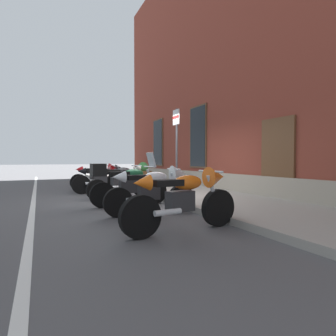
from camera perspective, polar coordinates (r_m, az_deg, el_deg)
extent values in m
plane|color=#4C4C4F|center=(8.04, -3.00, -6.60)|extent=(140.00, 140.00, 0.00)
cube|color=gray|center=(8.67, 5.66, -5.56)|extent=(26.28, 2.82, 0.13)
cube|color=silver|center=(7.44, -26.62, -7.42)|extent=(26.28, 0.12, 0.01)
cube|color=brown|center=(12.60, 26.43, 20.99)|extent=(20.28, 6.91, 10.72)
cube|color=gray|center=(9.42, 12.81, -3.28)|extent=(20.28, 0.10, 0.70)
cube|color=#513823|center=(14.68, -2.08, 5.36)|extent=(1.22, 0.06, 2.52)
cube|color=black|center=(14.67, -2.19, 5.36)|extent=(1.10, 0.03, 2.40)
cube|color=#513823|center=(11.09, 6.38, 6.54)|extent=(1.22, 0.06, 2.52)
cube|color=black|center=(11.08, 6.25, 6.55)|extent=(1.10, 0.03, 2.40)
cube|color=brown|center=(7.90, 22.09, 1.50)|extent=(1.10, 0.08, 2.30)
cylinder|color=black|center=(11.34, -11.23, -2.62)|extent=(0.23, 0.64, 0.63)
cylinder|color=black|center=(10.82, -18.33, -2.87)|extent=(0.23, 0.64, 0.63)
cylinder|color=silver|center=(11.28, -11.70, -1.34)|extent=(0.12, 0.32, 0.64)
cube|color=#28282B|center=(11.03, -14.95, -1.82)|extent=(0.29, 0.47, 0.32)
ellipsoid|color=red|center=(11.07, -14.23, -0.36)|extent=(0.35, 0.56, 0.24)
cube|color=black|center=(10.93, -16.09, -0.34)|extent=(0.30, 0.51, 0.10)
cylinder|color=silver|center=(11.24, -12.09, 0.56)|extent=(0.62, 0.14, 0.04)
cylinder|color=silver|center=(10.82, -16.21, -2.59)|extent=(0.17, 0.46, 0.09)
cone|color=red|center=(11.29, -11.48, 0.06)|extent=(0.41, 0.40, 0.36)
cone|color=red|center=(10.80, -18.26, -0.28)|extent=(0.28, 0.30, 0.24)
cylinder|color=black|center=(9.92, -9.79, -3.20)|extent=(0.13, 0.64, 0.64)
cylinder|color=black|center=(9.67, -17.83, -3.38)|extent=(0.13, 0.64, 0.64)
cylinder|color=silver|center=(9.88, -10.36, -1.82)|extent=(0.08, 0.30, 0.61)
cube|color=#28282B|center=(9.75, -14.05, -2.25)|extent=(0.23, 0.44, 0.32)
ellipsoid|color=black|center=(9.76, -13.20, -0.77)|extent=(0.27, 0.53, 0.24)
cube|color=black|center=(9.70, -15.40, -0.74)|extent=(0.23, 0.48, 0.10)
cylinder|color=silver|center=(9.85, -10.82, 0.26)|extent=(0.62, 0.05, 0.04)
cylinder|color=silver|center=(9.59, -15.69, -3.10)|extent=(0.10, 0.45, 0.09)
cone|color=black|center=(9.88, -10.08, -0.31)|extent=(0.37, 0.35, 0.36)
cone|color=black|center=(9.64, -17.74, -0.65)|extent=(0.25, 0.27, 0.24)
cylinder|color=black|center=(8.74, -5.66, -3.95)|extent=(0.23, 0.61, 0.60)
cylinder|color=black|center=(8.10, -14.82, -4.45)|extent=(0.23, 0.61, 0.60)
cylinder|color=silver|center=(8.67, -6.24, -2.14)|extent=(0.13, 0.34, 0.69)
cube|color=#28282B|center=(8.35, -10.38, -2.99)|extent=(0.30, 0.47, 0.32)
ellipsoid|color=black|center=(8.40, -9.47, -0.70)|extent=(0.35, 0.56, 0.24)
cube|color=black|center=(8.24, -11.83, -0.69)|extent=(0.30, 0.51, 0.10)
cylinder|color=silver|center=(8.61, -6.71, 0.51)|extent=(0.62, 0.15, 0.04)
cylinder|color=silver|center=(8.13, -11.91, -4.05)|extent=(0.17, 0.46, 0.09)
sphere|color=silver|center=(8.66, -6.25, 0.05)|extent=(0.18, 0.18, 0.18)
cylinder|color=black|center=(7.22, -2.70, -5.05)|extent=(0.14, 0.63, 0.62)
cylinder|color=black|center=(6.75, -13.64, -5.56)|extent=(0.14, 0.63, 0.62)
cylinder|color=silver|center=(7.15, -3.42, -2.90)|extent=(0.08, 0.33, 0.68)
cube|color=#28282B|center=(6.92, -8.38, -3.86)|extent=(0.24, 0.45, 0.32)
ellipsoid|color=#195633|center=(6.95, -7.22, -1.18)|extent=(0.28, 0.53, 0.24)
cube|color=black|center=(6.82, -10.21, -1.17)|extent=(0.24, 0.49, 0.10)
cylinder|color=silver|center=(7.10, -4.02, 0.26)|extent=(0.62, 0.06, 0.04)
cylinder|color=silver|center=(6.72, -10.45, -5.14)|extent=(0.11, 0.45, 0.09)
cube|color=#B2BCC6|center=(7.12, -3.58, 1.71)|extent=(0.36, 0.16, 0.40)
cube|color=black|center=(6.68, -14.51, -0.39)|extent=(0.37, 0.33, 0.30)
cylinder|color=black|center=(6.09, 2.73, -6.40)|extent=(0.13, 0.61, 0.60)
cylinder|color=black|center=(5.59, -10.48, -7.15)|extent=(0.13, 0.61, 0.60)
cylinder|color=silver|center=(6.01, 1.89, -3.93)|extent=(0.08, 0.32, 0.66)
cube|color=#28282B|center=(5.76, -4.05, -5.06)|extent=(0.23, 0.44, 0.32)
ellipsoid|color=silver|center=(5.79, -2.67, -1.99)|extent=(0.27, 0.52, 0.24)
cube|color=black|center=(5.66, -6.24, -1.98)|extent=(0.23, 0.48, 0.10)
cylinder|color=silver|center=(5.95, 1.20, -0.25)|extent=(0.62, 0.05, 0.04)
cylinder|color=silver|center=(5.57, -6.53, -6.65)|extent=(0.10, 0.45, 0.09)
cone|color=silver|center=(6.02, 2.31, -1.18)|extent=(0.37, 0.35, 0.36)
cone|color=silver|center=(5.54, -10.30, -1.87)|extent=(0.24, 0.26, 0.24)
cylinder|color=black|center=(4.85, 10.53, -8.23)|extent=(0.18, 0.66, 0.65)
cylinder|color=black|center=(4.04, -5.86, -10.22)|extent=(0.18, 0.66, 0.65)
cylinder|color=silver|center=(4.75, 9.64, -5.27)|extent=(0.10, 0.32, 0.65)
cube|color=#28282B|center=(4.35, 2.56, -6.97)|extent=(0.26, 0.46, 0.32)
ellipsoid|color=orange|center=(4.40, 4.20, -3.06)|extent=(0.31, 0.54, 0.24)
cube|color=black|center=(4.19, -0.06, -3.16)|extent=(0.26, 0.50, 0.10)
cylinder|color=silver|center=(4.67, 8.91, -0.71)|extent=(0.62, 0.09, 0.04)
cylinder|color=silver|center=(4.11, -0.05, -9.30)|extent=(0.13, 0.46, 0.09)
cone|color=orange|center=(4.76, 10.11, -1.88)|extent=(0.39, 0.37, 0.36)
cone|color=orange|center=(3.98, -5.62, -3.13)|extent=(0.26, 0.28, 0.24)
cylinder|color=#4C4C51|center=(7.99, 1.84, 3.42)|extent=(0.06, 0.06, 2.54)
cube|color=white|center=(8.07, 1.72, 10.66)|extent=(0.36, 0.03, 0.44)
cube|color=red|center=(8.07, 1.62, 10.67)|extent=(0.36, 0.01, 0.08)
cylinder|color=brown|center=(10.36, -5.27, -2.31)|extent=(0.66, 0.66, 0.61)
cylinder|color=black|center=(10.36, -5.27, -2.31)|extent=(0.69, 0.69, 0.04)
sphere|color=#28602D|center=(10.34, -5.28, 0.14)|extent=(0.40, 0.40, 0.40)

